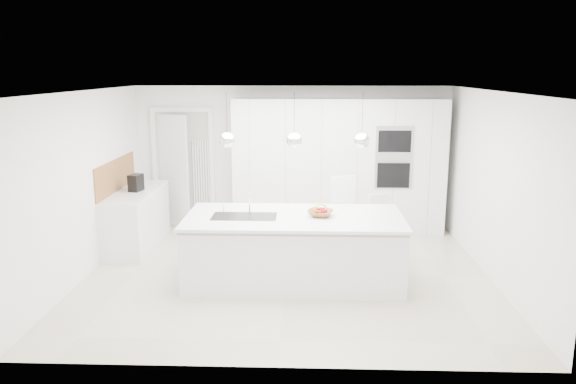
{
  "coord_description": "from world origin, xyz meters",
  "views": [
    {
      "loc": [
        0.27,
        -7.35,
        2.77
      ],
      "look_at": [
        0.0,
        0.3,
        1.1
      ],
      "focal_mm": 35.0,
      "sensor_mm": 36.0,
      "label": 1
    }
  ],
  "objects_px": {
    "espresso_machine": "(136,183)",
    "bar_stool_right": "(379,229)",
    "island_base": "(294,251)",
    "bar_stool_left": "(343,219)",
    "fruit_bowl": "(320,213)"
  },
  "relations": [
    {
      "from": "island_base",
      "to": "bar_stool_left",
      "type": "bearing_deg",
      "value": 54.25
    },
    {
      "from": "fruit_bowl",
      "to": "bar_stool_right",
      "type": "height_order",
      "value": "fruit_bowl"
    },
    {
      "from": "espresso_machine",
      "to": "island_base",
      "type": "bearing_deg",
      "value": -18.61
    },
    {
      "from": "island_base",
      "to": "bar_stool_right",
      "type": "bearing_deg",
      "value": 36.75
    },
    {
      "from": "espresso_machine",
      "to": "fruit_bowl",
      "type": "bearing_deg",
      "value": -14.74
    },
    {
      "from": "island_base",
      "to": "bar_stool_left",
      "type": "height_order",
      "value": "bar_stool_left"
    },
    {
      "from": "fruit_bowl",
      "to": "island_base",
      "type": "bearing_deg",
      "value": -171.87
    },
    {
      "from": "fruit_bowl",
      "to": "bar_stool_left",
      "type": "bearing_deg",
      "value": 68.74
    },
    {
      "from": "island_base",
      "to": "fruit_bowl",
      "type": "height_order",
      "value": "fruit_bowl"
    },
    {
      "from": "island_base",
      "to": "fruit_bowl",
      "type": "bearing_deg",
      "value": 8.13
    },
    {
      "from": "bar_stool_left",
      "to": "bar_stool_right",
      "type": "bearing_deg",
      "value": -16.36
    },
    {
      "from": "espresso_machine",
      "to": "bar_stool_right",
      "type": "bearing_deg",
      "value": 3.18
    },
    {
      "from": "fruit_bowl",
      "to": "espresso_machine",
      "type": "height_order",
      "value": "espresso_machine"
    },
    {
      "from": "fruit_bowl",
      "to": "espresso_machine",
      "type": "distance_m",
      "value": 3.22
    },
    {
      "from": "espresso_machine",
      "to": "bar_stool_left",
      "type": "bearing_deg",
      "value": 2.93
    }
  ]
}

